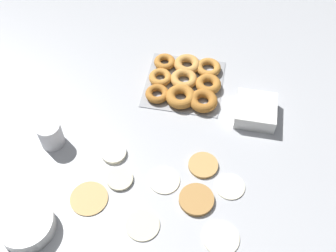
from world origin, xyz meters
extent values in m
plane|color=#B2B5BA|center=(0.00, 0.00, 0.00)|extent=(3.00, 3.00, 0.00)
cylinder|color=#B27F42|center=(-0.15, 0.13, 0.01)|extent=(0.11, 0.11, 0.01)
cylinder|color=tan|center=(0.18, 0.18, 0.00)|extent=(0.12, 0.12, 0.01)
cylinder|color=silver|center=(0.14, 0.01, 0.01)|extent=(0.08, 0.08, 0.01)
cylinder|color=silver|center=(-0.04, 0.08, 0.00)|extent=(0.10, 0.10, 0.01)
cylinder|color=beige|center=(0.10, 0.10, 0.01)|extent=(0.08, 0.08, 0.01)
cylinder|color=beige|center=(-0.01, 0.24, 0.00)|extent=(0.10, 0.10, 0.01)
cylinder|color=tan|center=(-0.16, 0.00, 0.01)|extent=(0.10, 0.10, 0.01)
cylinder|color=silver|center=(-0.24, 0.24, 0.00)|extent=(0.11, 0.11, 0.01)
cylinder|color=silver|center=(-0.25, 0.06, 0.00)|extent=(0.09, 0.09, 0.01)
cube|color=#93969B|center=(-0.04, -0.35, 0.00)|extent=(0.29, 0.28, 0.01)
torus|color=#C68438|center=(-0.12, -0.43, 0.02)|extent=(0.10, 0.10, 0.03)
torus|color=#D19347|center=(-0.03, -0.43, 0.02)|extent=(0.10, 0.10, 0.03)
torus|color=#B7752D|center=(0.05, -0.43, 0.02)|extent=(0.08, 0.08, 0.03)
torus|color=#B7752D|center=(-0.13, -0.34, 0.02)|extent=(0.10, 0.10, 0.03)
torus|color=#D19347|center=(-0.03, -0.35, 0.02)|extent=(0.10, 0.10, 0.03)
torus|color=#C68438|center=(0.06, -0.35, 0.02)|extent=(0.09, 0.09, 0.03)
torus|color=#AD6B28|center=(-0.12, -0.26, 0.02)|extent=(0.10, 0.10, 0.03)
torus|color=#B7752D|center=(-0.04, -0.26, 0.02)|extent=(0.11, 0.11, 0.04)
torus|color=#AD6B28|center=(0.05, -0.26, 0.02)|extent=(0.09, 0.09, 0.03)
cylinder|color=white|center=(0.33, 0.31, 0.03)|extent=(0.17, 0.17, 0.05)
cube|color=white|center=(-0.31, -0.24, 0.01)|extent=(0.14, 0.14, 0.02)
cube|color=white|center=(-0.31, -0.24, 0.03)|extent=(0.14, 0.14, 0.02)
cube|color=white|center=(-0.31, -0.24, 0.05)|extent=(0.14, 0.14, 0.02)
cylinder|color=white|center=(0.36, 0.00, 0.05)|extent=(0.08, 0.08, 0.09)
camera|label=1|loc=(-0.17, 0.73, 1.19)|focal=45.00mm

